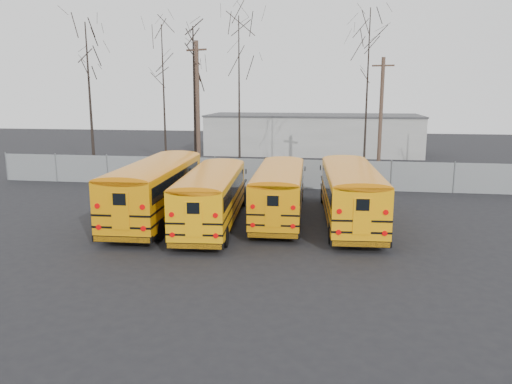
% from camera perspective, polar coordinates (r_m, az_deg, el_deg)
% --- Properties ---
extents(ground, '(120.00, 120.00, 0.00)m').
position_cam_1_polar(ground, '(23.01, -1.81, -5.13)').
color(ground, black).
rests_on(ground, ground).
extents(fence, '(40.00, 0.04, 2.00)m').
position_cam_1_polar(fence, '(34.38, 1.81, 2.14)').
color(fence, gray).
rests_on(fence, ground).
extents(distant_building, '(22.00, 8.00, 4.00)m').
position_cam_1_polar(distant_building, '(53.91, 6.51, 6.54)').
color(distant_building, '#B7B7B2').
rests_on(distant_building, ground).
extents(bus_a, '(3.05, 11.39, 3.16)m').
position_cam_1_polar(bus_a, '(26.02, -11.28, 0.79)').
color(bus_a, black).
rests_on(bus_a, ground).
extents(bus_b, '(3.15, 10.47, 2.89)m').
position_cam_1_polar(bus_b, '(24.45, -5.05, -0.09)').
color(bus_b, black).
rests_on(bus_b, ground).
extents(bus_c, '(2.75, 10.22, 2.84)m').
position_cam_1_polar(bus_c, '(25.78, 2.70, 0.48)').
color(bus_c, black).
rests_on(bus_c, ground).
extents(bus_d, '(3.17, 10.92, 3.02)m').
position_cam_1_polar(bus_d, '(25.19, 10.76, 0.27)').
color(bus_d, black).
rests_on(bus_d, ground).
extents(utility_pole_left, '(1.76, 0.80, 10.31)m').
position_cam_1_polar(utility_pole_left, '(39.42, -6.68, 9.55)').
color(utility_pole_left, '#4A362A').
rests_on(utility_pole_left, ground).
extents(utility_pole_right, '(1.59, 0.41, 8.98)m').
position_cam_1_polar(utility_pole_right, '(38.52, 14.06, 8.22)').
color(utility_pole_right, '#4E392C').
rests_on(utility_pole_right, ground).
extents(tree_0, '(0.26, 0.26, 11.71)m').
position_cam_1_polar(tree_0, '(41.56, -18.44, 9.91)').
color(tree_0, black).
rests_on(tree_0, ground).
extents(tree_1, '(0.26, 0.26, 11.64)m').
position_cam_1_polar(tree_1, '(40.99, -10.47, 10.24)').
color(tree_1, black).
rests_on(tree_1, ground).
extents(tree_2, '(0.26, 0.26, 11.42)m').
position_cam_1_polar(tree_2, '(39.98, -7.03, 10.16)').
color(tree_2, black).
rests_on(tree_2, ground).
extents(tree_3, '(0.26, 0.26, 11.83)m').
position_cam_1_polar(tree_3, '(37.17, -1.93, 10.46)').
color(tree_3, black).
rests_on(tree_3, ground).
extents(tree_4, '(0.26, 0.26, 12.27)m').
position_cam_1_polar(tree_4, '(37.32, 12.54, 10.53)').
color(tree_4, black).
rests_on(tree_4, ground).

